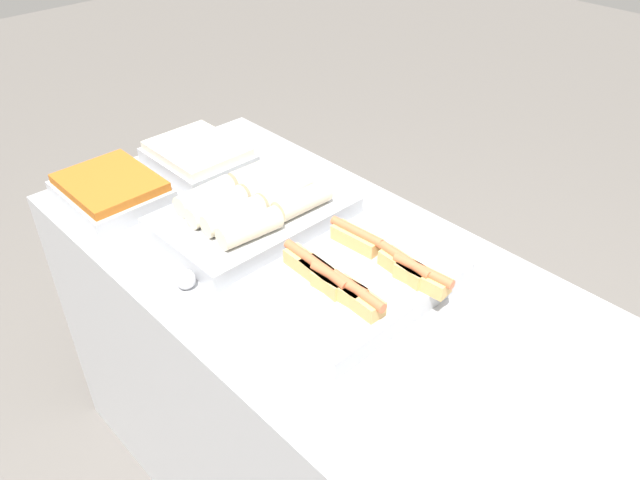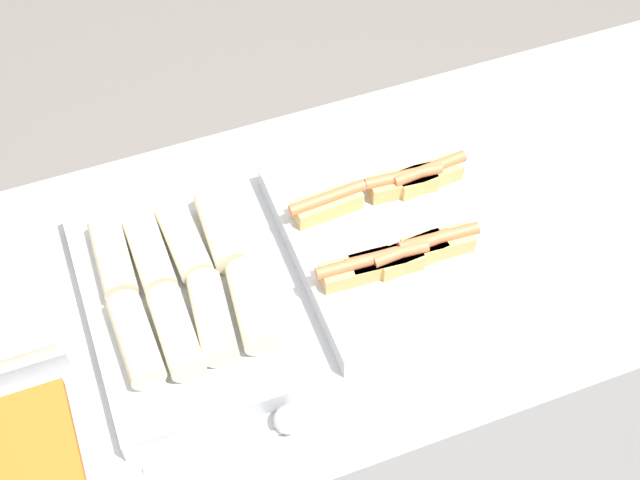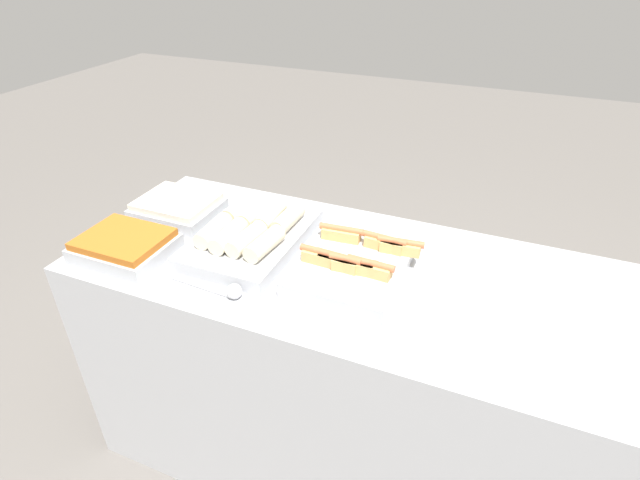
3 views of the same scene
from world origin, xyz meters
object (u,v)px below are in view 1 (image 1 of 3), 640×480
at_px(tray_side_back, 198,157).
at_px(serving_spoon_near, 180,276).
at_px(tray_side_front, 111,191).
at_px(tray_wraps, 253,210).
at_px(tray_hotdogs, 357,280).

relative_size(tray_side_back, serving_spoon_near, 1.13).
bearing_deg(serving_spoon_near, tray_side_back, 141.08).
xyz_separation_m(tray_side_front, tray_side_back, (0.00, 0.29, 0.00)).
xyz_separation_m(tray_wraps, tray_side_front, (-0.35, -0.21, -0.01)).
distance_m(tray_wraps, tray_side_back, 0.36).
xyz_separation_m(tray_hotdogs, tray_side_front, (-0.73, -0.21, 0.00)).
bearing_deg(tray_hotdogs, tray_wraps, 179.69).
xyz_separation_m(tray_wraps, tray_side_back, (-0.35, 0.07, -0.01)).
distance_m(tray_wraps, serving_spoon_near, 0.28).
bearing_deg(tray_hotdogs, serving_spoon_near, -137.88).
height_order(tray_hotdogs, tray_side_front, tray_hotdogs).
xyz_separation_m(tray_side_back, serving_spoon_near, (0.43, -0.34, -0.02)).
height_order(tray_wraps, serving_spoon_near, tray_wraps).
relative_size(tray_hotdogs, tray_side_back, 1.54).
distance_m(tray_wraps, tray_side_front, 0.41).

